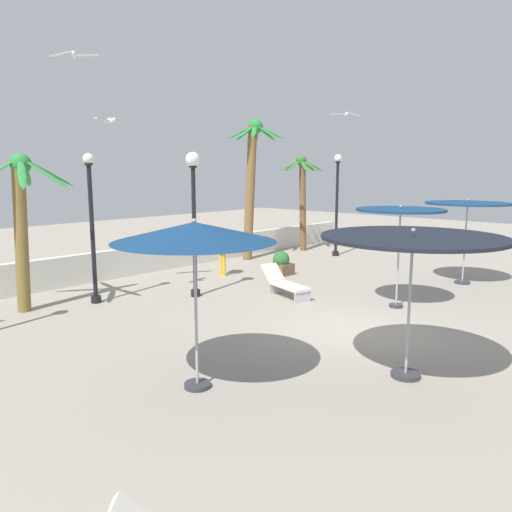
{
  "coord_description": "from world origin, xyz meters",
  "views": [
    {
      "loc": [
        -9.69,
        -5.64,
        3.65
      ],
      "look_at": [
        0.0,
        3.28,
        1.4
      ],
      "focal_mm": 34.88,
      "sensor_mm": 36.0,
      "label": 1
    }
  ],
  "objects_px": {
    "palm_tree_3": "(21,212)",
    "seagull_2": "(110,121)",
    "guest_0": "(222,248)",
    "patio_umbrella_1": "(400,214)",
    "palm_tree_0": "(252,174)",
    "lamp_post_1": "(337,199)",
    "planter": "(281,264)",
    "patio_umbrella_2": "(467,207)",
    "lamp_post_0": "(194,202)",
    "seagull_1": "(346,114)",
    "seagull_0": "(74,55)",
    "patio_umbrella_3": "(194,233)",
    "lamp_post_2": "(92,224)",
    "palm_tree_1": "(302,191)",
    "lounge_chair_2": "(285,283)",
    "patio_umbrella_0": "(413,243)"
  },
  "relations": [
    {
      "from": "palm_tree_0",
      "to": "lounge_chair_2",
      "type": "xyz_separation_m",
      "value": [
        -4.06,
        -5.13,
        -3.14
      ]
    },
    {
      "from": "patio_umbrella_0",
      "to": "lounge_chair_2",
      "type": "height_order",
      "value": "patio_umbrella_0"
    },
    {
      "from": "lamp_post_0",
      "to": "seagull_1",
      "type": "relative_size",
      "value": 4.14
    },
    {
      "from": "seagull_2",
      "to": "palm_tree_0",
      "type": "bearing_deg",
      "value": 16.02
    },
    {
      "from": "seagull_1",
      "to": "guest_0",
      "type": "bearing_deg",
      "value": 167.09
    },
    {
      "from": "palm_tree_3",
      "to": "lamp_post_1",
      "type": "height_order",
      "value": "lamp_post_1"
    },
    {
      "from": "patio_umbrella_2",
      "to": "guest_0",
      "type": "height_order",
      "value": "patio_umbrella_2"
    },
    {
      "from": "palm_tree_0",
      "to": "lamp_post_1",
      "type": "height_order",
      "value": "palm_tree_0"
    },
    {
      "from": "seagull_0",
      "to": "palm_tree_1",
      "type": "bearing_deg",
      "value": 5.26
    },
    {
      "from": "lamp_post_2",
      "to": "seagull_1",
      "type": "distance_m",
      "value": 11.29
    },
    {
      "from": "seagull_1",
      "to": "planter",
      "type": "xyz_separation_m",
      "value": [
        -4.12,
        -0.12,
        -5.51
      ]
    },
    {
      "from": "patio_umbrella_3",
      "to": "palm_tree_1",
      "type": "height_order",
      "value": "palm_tree_1"
    },
    {
      "from": "palm_tree_3",
      "to": "seagull_2",
      "type": "bearing_deg",
      "value": -29.78
    },
    {
      "from": "lounge_chair_2",
      "to": "patio_umbrella_2",
      "type": "bearing_deg",
      "value": -31.78
    },
    {
      "from": "palm_tree_3",
      "to": "guest_0",
      "type": "xyz_separation_m",
      "value": [
        6.58,
        -0.55,
        -1.63
      ]
    },
    {
      "from": "patio_umbrella_1",
      "to": "planter",
      "type": "height_order",
      "value": "patio_umbrella_1"
    },
    {
      "from": "patio_umbrella_1",
      "to": "planter",
      "type": "bearing_deg",
      "value": 76.69
    },
    {
      "from": "patio_umbrella_0",
      "to": "guest_0",
      "type": "bearing_deg",
      "value": 66.36
    },
    {
      "from": "patio_umbrella_3",
      "to": "palm_tree_3",
      "type": "height_order",
      "value": "palm_tree_3"
    },
    {
      "from": "patio_umbrella_1",
      "to": "lamp_post_2",
      "type": "distance_m",
      "value": 8.33
    },
    {
      "from": "planter",
      "to": "patio_umbrella_2",
      "type": "bearing_deg",
      "value": -60.82
    },
    {
      "from": "lamp_post_1",
      "to": "seagull_0",
      "type": "bearing_deg",
      "value": 175.39
    },
    {
      "from": "seagull_2",
      "to": "lamp_post_0",
      "type": "bearing_deg",
      "value": -25.74
    },
    {
      "from": "patio_umbrella_2",
      "to": "patio_umbrella_3",
      "type": "bearing_deg",
      "value": 178.29
    },
    {
      "from": "patio_umbrella_2",
      "to": "lounge_chair_2",
      "type": "xyz_separation_m",
      "value": [
        -5.26,
        3.26,
        -2.11
      ]
    },
    {
      "from": "patio_umbrella_3",
      "to": "seagull_2",
      "type": "distance_m",
      "value": 6.58
    },
    {
      "from": "palm_tree_1",
      "to": "planter",
      "type": "xyz_separation_m",
      "value": [
        -4.82,
        -2.79,
        -2.4
      ]
    },
    {
      "from": "patio_umbrella_1",
      "to": "palm_tree_1",
      "type": "height_order",
      "value": "palm_tree_1"
    },
    {
      "from": "lamp_post_2",
      "to": "seagull_1",
      "type": "bearing_deg",
      "value": -6.71
    },
    {
      "from": "patio_umbrella_1",
      "to": "lamp_post_1",
      "type": "bearing_deg",
      "value": 44.89
    },
    {
      "from": "lamp_post_2",
      "to": "patio_umbrella_3",
      "type": "bearing_deg",
      "value": -105.19
    },
    {
      "from": "patio_umbrella_3",
      "to": "palm_tree_3",
      "type": "relative_size",
      "value": 0.71
    },
    {
      "from": "guest_0",
      "to": "patio_umbrella_1",
      "type": "bearing_deg",
      "value": -87.13
    },
    {
      "from": "lamp_post_2",
      "to": "seagull_0",
      "type": "distance_m",
      "value": 4.46
    },
    {
      "from": "seagull_1",
      "to": "palm_tree_0",
      "type": "bearing_deg",
      "value": 128.58
    },
    {
      "from": "patio_umbrella_3",
      "to": "lamp_post_2",
      "type": "height_order",
      "value": "lamp_post_2"
    },
    {
      "from": "patio_umbrella_2",
      "to": "seagull_0",
      "type": "height_order",
      "value": "seagull_0"
    },
    {
      "from": "palm_tree_1",
      "to": "lounge_chair_2",
      "type": "xyz_separation_m",
      "value": [
        -7.12,
        -4.83,
        -2.39
      ]
    },
    {
      "from": "palm_tree_0",
      "to": "lamp_post_1",
      "type": "xyz_separation_m",
      "value": [
        2.97,
        -2.24,
        -1.05
      ]
    },
    {
      "from": "patio_umbrella_0",
      "to": "patio_umbrella_2",
      "type": "bearing_deg",
      "value": 14.05
    },
    {
      "from": "lamp_post_0",
      "to": "lounge_chair_2",
      "type": "xyz_separation_m",
      "value": [
        1.81,
        -1.91,
        -2.39
      ]
    },
    {
      "from": "patio_umbrella_3",
      "to": "lamp_post_1",
      "type": "distance_m",
      "value": 14.18
    },
    {
      "from": "patio_umbrella_2",
      "to": "lamp_post_0",
      "type": "relative_size",
      "value": 0.66
    },
    {
      "from": "palm_tree_3",
      "to": "patio_umbrella_0",
      "type": "bearing_deg",
      "value": -73.76
    },
    {
      "from": "lamp_post_1",
      "to": "guest_0",
      "type": "height_order",
      "value": "lamp_post_1"
    },
    {
      "from": "lamp_post_1",
      "to": "seagull_2",
      "type": "height_order",
      "value": "seagull_2"
    },
    {
      "from": "patio_umbrella_0",
      "to": "palm_tree_1",
      "type": "distance_m",
      "value": 14.42
    },
    {
      "from": "seagull_0",
      "to": "lamp_post_0",
      "type": "bearing_deg",
      "value": -38.0
    },
    {
      "from": "palm_tree_1",
      "to": "seagull_0",
      "type": "height_order",
      "value": "seagull_0"
    },
    {
      "from": "lamp_post_1",
      "to": "lounge_chair_2",
      "type": "xyz_separation_m",
      "value": [
        -7.03,
        -2.88,
        -2.1
      ]
    }
  ]
}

